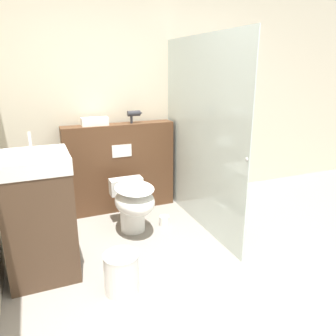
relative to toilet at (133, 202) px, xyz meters
name	(u,v)px	position (x,y,z in m)	size (l,w,h in m)	color
ground_plane	(228,305)	(0.30, -1.31, -0.32)	(12.00, 12.00, 0.00)	gray
wall_back	(136,101)	(0.30, 0.80, 0.93)	(8.00, 0.06, 2.50)	beige
partition_panel	(120,167)	(0.04, 0.62, 0.19)	(1.25, 0.22, 1.02)	#51331E
shower_glass	(200,136)	(0.71, -0.07, 0.64)	(0.04, 1.67, 1.93)	silver
toilet	(133,202)	(0.00, 0.00, 0.00)	(0.39, 0.63, 0.51)	white
sink_vanity	(39,216)	(-0.88, -0.39, 0.19)	(0.52, 0.52, 1.15)	#473323
hair_drier	(134,114)	(0.22, 0.60, 0.80)	(0.17, 0.06, 0.14)	#2D2D33
folded_towel	(95,121)	(-0.22, 0.62, 0.74)	(0.28, 0.12, 0.09)	white
spare_toilet_roll	(164,221)	(0.34, 0.01, -0.27)	(0.10, 0.10, 0.10)	white
waste_bin	(122,273)	(-0.36, -0.87, -0.17)	(0.26, 0.26, 0.31)	silver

